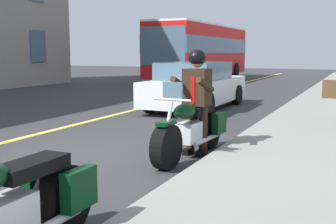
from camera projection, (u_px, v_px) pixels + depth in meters
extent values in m
plane|color=#333335|center=(83.00, 157.00, 6.95)|extent=(80.00, 80.00, 0.00)
cylinder|color=black|center=(166.00, 147.00, 6.17)|extent=(0.67, 0.24, 0.66)
cylinder|color=black|center=(208.00, 130.00, 7.52)|extent=(0.67, 0.24, 0.66)
cube|color=silver|center=(190.00, 132.00, 6.86)|extent=(0.58, 0.32, 0.32)
ellipsoid|color=black|center=(185.00, 111.00, 6.63)|extent=(0.58, 0.32, 0.24)
cube|color=black|center=(199.00, 110.00, 7.12)|extent=(0.72, 0.33, 0.12)
cube|color=black|center=(219.00, 123.00, 7.35)|extent=(0.41, 0.15, 0.36)
cube|color=black|center=(196.00, 121.00, 7.56)|extent=(0.41, 0.15, 0.36)
cylinder|color=silver|center=(167.00, 128.00, 6.15)|extent=(0.35, 0.07, 0.76)
cylinder|color=silver|center=(172.00, 100.00, 6.23)|extent=(0.08, 0.60, 0.04)
cube|color=black|center=(166.00, 123.00, 6.12)|extent=(0.37, 0.18, 0.06)
cylinder|color=silver|center=(207.00, 139.00, 7.06)|extent=(0.90, 0.14, 0.08)
cube|color=slate|center=(173.00, 91.00, 6.24)|extent=(0.06, 0.32, 0.28)
cylinder|color=black|center=(203.00, 130.00, 7.02)|extent=(0.14, 0.14, 0.84)
cube|color=black|center=(202.00, 153.00, 7.02)|extent=(0.27, 0.13, 0.10)
cylinder|color=black|center=(190.00, 129.00, 7.13)|extent=(0.14, 0.14, 0.84)
cube|color=black|center=(188.00, 151.00, 7.13)|extent=(0.27, 0.13, 0.10)
cube|color=black|center=(197.00, 87.00, 6.98)|extent=(0.35, 0.42, 0.60)
cube|color=red|center=(193.00, 90.00, 6.84)|extent=(0.03, 0.07, 0.44)
cylinder|color=black|center=(205.00, 85.00, 6.71)|extent=(0.56, 0.14, 0.28)
cylinder|color=black|center=(180.00, 84.00, 6.91)|extent=(0.56, 0.14, 0.28)
sphere|color=tan|center=(197.00, 61.00, 6.92)|extent=(0.22, 0.22, 0.22)
sphere|color=black|center=(197.00, 58.00, 6.91)|extent=(0.28, 0.28, 0.28)
cylinder|color=black|center=(63.00, 200.00, 3.96)|extent=(0.66, 0.20, 0.66)
cube|color=silver|center=(1.00, 219.00, 3.27)|extent=(0.56, 0.28, 0.32)
cube|color=black|center=(31.00, 167.00, 3.54)|extent=(0.70, 0.28, 0.12)
cube|color=black|center=(79.00, 189.00, 3.80)|extent=(0.40, 0.12, 0.36)
cube|color=black|center=(40.00, 183.00, 3.98)|extent=(0.40, 0.12, 0.36)
cube|color=red|center=(202.00, 51.00, 25.72)|extent=(11.00, 2.50, 2.85)
cube|color=slate|center=(202.00, 46.00, 25.67)|extent=(11.04, 2.52, 0.90)
cube|color=slate|center=(163.00, 46.00, 20.73)|extent=(0.06, 2.40, 1.90)
cube|color=white|center=(202.00, 26.00, 25.51)|extent=(11.00, 2.50, 0.10)
cylinder|color=black|center=(199.00, 75.00, 22.16)|extent=(1.00, 0.30, 1.00)
cylinder|color=black|center=(158.00, 74.00, 23.14)|extent=(1.00, 0.30, 1.00)
cylinder|color=black|center=(235.00, 70.00, 28.28)|extent=(1.00, 0.30, 1.00)
cylinder|color=black|center=(201.00, 70.00, 29.27)|extent=(1.00, 0.30, 1.00)
cube|color=white|center=(197.00, 90.00, 12.91)|extent=(4.60, 1.80, 0.70)
cube|color=slate|center=(194.00, 72.00, 12.65)|extent=(2.40, 1.60, 0.60)
cylinder|color=black|center=(188.00, 93.00, 14.60)|extent=(0.64, 0.22, 0.64)
cylinder|color=black|center=(237.00, 95.00, 13.90)|extent=(0.64, 0.22, 0.64)
cylinder|color=black|center=(150.00, 101.00, 11.99)|extent=(0.64, 0.22, 0.64)
cylinder|color=black|center=(207.00, 104.00, 11.29)|extent=(0.64, 0.22, 0.64)
cube|color=slate|center=(38.00, 46.00, 21.56)|extent=(1.10, 0.06, 1.60)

